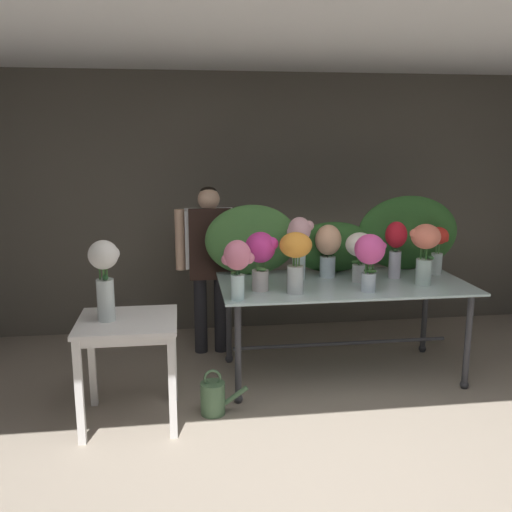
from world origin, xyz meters
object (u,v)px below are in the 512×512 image
Objects in this scene: vase_ivory_peonies at (359,250)px; vase_white_roses_tall at (105,273)px; display_table_glass at (343,295)px; vase_peach_tulips at (328,247)px; watering_can at (214,397)px; vase_rosy_hydrangea at (237,263)px; vase_fuchsia_lilies at (369,255)px; vase_coral_anemones at (425,248)px; vase_crimson_carnations at (396,244)px; florist at (210,252)px; vase_magenta_dahlias at (261,255)px; vase_blush_snapdragons at (299,241)px; side_table_white at (128,334)px; vase_sunset_freesia at (296,255)px; vase_scarlet_stock at (438,246)px.

vase_white_roses_tall is at bearing -163.93° from vase_ivory_peonies.
vase_ivory_peonies reaches higher than display_table_glass.
watering_can is at bearing -144.29° from vase_peach_tulips.
vase_peach_tulips is at bearing 34.85° from vase_rosy_hydrangea.
vase_peach_tulips is 1.58m from watering_can.
display_table_glass is at bearing 109.92° from vase_fuchsia_lilies.
vase_coral_anemones is 1.03× the size of vase_crimson_carnations.
vase_magenta_dahlias is (0.35, -0.83, 0.14)m from florist.
vase_rosy_hydrangea is (-0.57, -0.53, -0.05)m from vase_blush_snapdragons.
vase_crimson_carnations is (0.37, 0.39, 0.00)m from vase_fuchsia_lilies.
vase_rosy_hydrangea is at bearing 39.13° from watering_can.
vase_coral_anemones is 2.04m from watering_can.
vase_ivory_peonies is 2.04m from vase_white_roses_tall.
vase_blush_snapdragons is 1.17× the size of vase_peach_tulips.
vase_magenta_dahlias is 1.21m from vase_crimson_carnations.
vase_crimson_carnations is 2.40m from vase_white_roses_tall.
side_table_white is at bearing -167.05° from vase_rosy_hydrangea.
side_table_white is at bearing -152.28° from vase_blush_snapdragons.
florist reaches higher than vase_coral_anemones.
vase_magenta_dahlias is at bearing -140.53° from vase_blush_snapdragons.
vase_coral_anemones is 2.49m from vase_white_roses_tall.
vase_blush_snapdragons is at bearing -36.54° from florist.
vase_rosy_hydrangea is at bearing -157.09° from display_table_glass.
vase_rosy_hydrangea is at bearing -175.25° from vase_fuchsia_lilies.
vase_crimson_carnations is (0.48, 0.09, 0.40)m from display_table_glass.
vase_crimson_carnations is 1.08× the size of vase_rosy_hydrangea.
florist is 3.44× the size of vase_peach_tulips.
vase_fuchsia_lilies is 0.98× the size of vase_magenta_dahlias.
vase_sunset_freesia is at bearing 176.81° from vase_fuchsia_lilies.
vase_sunset_freesia is at bearing 14.39° from vase_rosy_hydrangea.
side_table_white is 1.69× the size of vase_rosy_hydrangea.
vase_fuchsia_lilies is 0.53m from vase_coral_anemones.
vase_fuchsia_lilies reaches higher than vase_scarlet_stock.
vase_fuchsia_lilies is 0.83m from vase_magenta_dahlias.
vase_peach_tulips is at bearing 178.41° from vase_scarlet_stock.
vase_white_roses_tall is (-2.45, -0.41, -0.03)m from vase_coral_anemones.
vase_rosy_hydrangea is (0.15, -1.07, 0.13)m from florist.
florist is at bearing 112.89° from vase_magenta_dahlias.
vase_white_roses_tall reaches higher than vase_scarlet_stock.
vase_scarlet_stock reaches higher than side_table_white.
florist is 2.94× the size of vase_blush_snapdragons.
vase_fuchsia_lilies is 1.96m from vase_white_roses_tall.
vase_blush_snapdragons is 0.64m from vase_fuchsia_lilies.
vase_sunset_freesia is at bearing -159.01° from vase_crimson_carnations.
side_table_white is 1.52× the size of vase_coral_anemones.
vase_peach_tulips is (0.63, 0.35, -0.03)m from vase_magenta_dahlias.
side_table_white is at bearing -162.82° from vase_ivory_peonies.
vase_crimson_carnations reaches higher than vase_fuchsia_lilies.
vase_sunset_freesia is (-0.12, -0.42, -0.03)m from vase_blush_snapdragons.
vase_white_roses_tall is (-0.92, -0.18, -0.00)m from vase_rosy_hydrangea.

